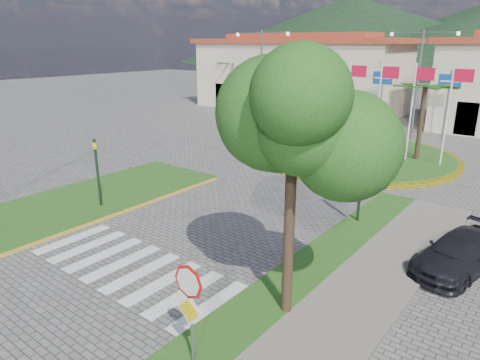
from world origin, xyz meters
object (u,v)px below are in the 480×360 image
Objects in this scene: deciduous_tree at (293,128)px; car_side_right at (461,253)px; car_dark_a at (337,112)px; roundabout_island at (355,155)px; stop_sign at (190,300)px; white_van at (292,105)px.

deciduous_tree is 7.84m from car_side_right.
roundabout_island is at bearing -134.58° from car_dark_a.
stop_sign is 39.60m from white_van.
deciduous_tree is 2.13× the size of car_dark_a.
deciduous_tree is (5.50, -17.00, 5.00)m from roundabout_island.
white_van is 1.31× the size of car_dark_a.
car_side_right is (22.55, -26.23, 0.03)m from white_van.
deciduous_tree is at bearing -72.09° from roundabout_island.
stop_sign is 0.63× the size of car_side_right.
deciduous_tree reaches higher than white_van.
roundabout_island is at bearing 103.73° from stop_sign.
car_side_right is at bearing -157.23° from white_van.
deciduous_tree reaches higher than roundabout_island.
car_side_right reaches higher than white_van.
stop_sign reaches higher than car_side_right.
car_dark_a is (5.92, -1.03, -0.04)m from white_van.
white_van is at bearing 143.98° from car_side_right.
white_van reaches higher than car_dark_a.
white_van is at bearing 121.43° from deciduous_tree.
car_dark_a is at bearing -117.76° from white_van.
roundabout_island is at bearing 107.91° from deciduous_tree.
car_dark_a is 0.76× the size of car_side_right.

